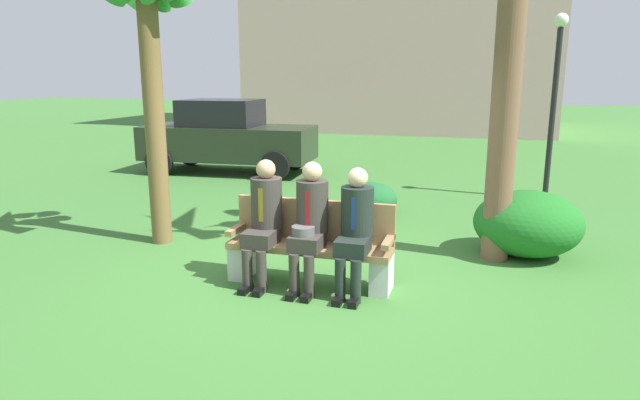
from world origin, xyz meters
TOP-DOWN VIEW (x-y plane):
  - ground_plane at (0.00, 0.00)m, footprint 80.00×80.00m
  - park_bench at (0.03, -0.05)m, footprint 1.78×0.44m
  - seated_man_left at (-0.46, -0.17)m, footprint 0.34×0.72m
  - seated_man_middle at (0.06, -0.18)m, footprint 0.34×0.72m
  - seated_man_right at (0.55, -0.18)m, footprint 0.34×0.72m
  - palm_tree_tall at (-2.36, 0.79)m, footprint 1.31×1.32m
  - shrub_near_bench at (2.35, 1.60)m, footprint 1.32×1.21m
  - shrub_mid_lawn at (0.07, 2.98)m, footprint 0.88×0.81m
  - parked_car_near at (-3.91, 6.04)m, footprint 3.98×1.89m
  - street_lamp at (2.92, 5.12)m, footprint 0.24×0.24m

SIDE VIEW (x-z plane):
  - ground_plane at x=0.00m, z-range 0.00..0.00m
  - shrub_mid_lawn at x=0.07m, z-range 0.00..0.55m
  - shrub_near_bench at x=2.35m, z-range 0.00..0.83m
  - park_bench at x=0.03m, z-range -0.03..0.87m
  - seated_man_right at x=0.55m, z-range 0.08..1.38m
  - seated_man_middle at x=0.06m, z-range 0.07..1.42m
  - seated_man_left at x=-0.46m, z-range 0.08..1.42m
  - parked_car_near at x=-3.91m, z-range 0.00..1.68m
  - street_lamp at x=2.92m, z-range 0.39..3.65m
  - palm_tree_tall at x=-2.36m, z-range 1.04..5.15m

